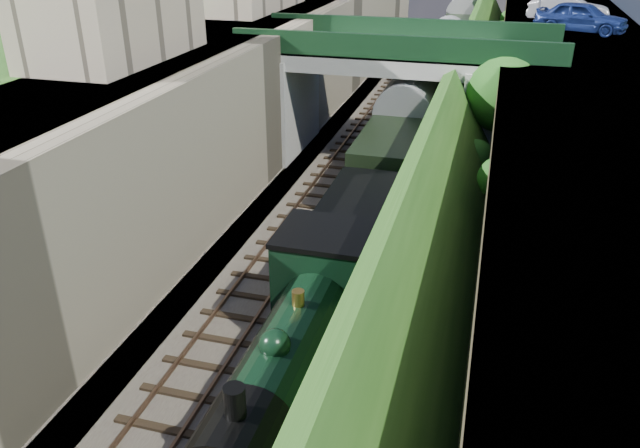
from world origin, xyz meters
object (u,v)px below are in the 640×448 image
Objects in this scene: tree at (506,96)px; locomotive at (297,353)px; road_bridge at (407,89)px; car_silver at (568,9)px; car_blue at (582,17)px; tender at (358,238)px.

tree is 18.40m from locomotive.
tree is at bearing -26.85° from road_bridge.
road_bridge is 1.56× the size of locomotive.
car_silver is (3.32, 13.48, 2.40)m from tree.
car_blue is 4.01m from car_silver.
car_silver is at bearing 25.89° from car_blue.
car_blue is 1.03× the size of car_silver.
tree reaches higher than locomotive.
car_silver is 32.48m from locomotive.
tree is 14.09m from car_silver.
tree is at bearing 178.27° from car_blue.
road_bridge is 12.96m from tender.
road_bridge is 2.67× the size of tender.
car_blue reaches higher than tender.
road_bridge is at bearing 150.30° from car_silver.
tree is at bearing 65.21° from tender.
locomotive is (-4.71, -17.57, -2.75)m from tree.
car_silver is at bearing 71.26° from tender.
tender is at bearing 176.56° from car_blue.
tree is 11.64m from tender.
locomotive is 7.37m from tender.
road_bridge is 5.60m from tree.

